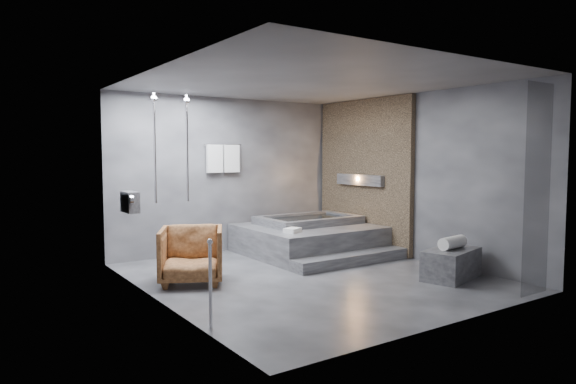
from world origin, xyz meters
TOP-DOWN VIEW (x-y plane):
  - room at (0.40, 0.24)m, footprint 5.00×5.04m
  - tub_deck at (1.05, 1.45)m, footprint 2.20×2.00m
  - tub_step at (1.05, 0.27)m, footprint 2.20×0.36m
  - concrete_bench at (1.62, -1.23)m, footprint 1.05×0.75m
  - driftwood_chair at (-1.56, 0.64)m, footprint 1.14×1.15m
  - rolled_towel at (1.65, -1.22)m, footprint 0.52×0.25m
  - deck_towel at (0.35, 0.94)m, footprint 0.34×0.30m

SIDE VIEW (x-z plane):
  - tub_step at x=1.05m, z-range 0.00..0.18m
  - concrete_bench at x=1.62m, z-range 0.00..0.43m
  - tub_deck at x=1.05m, z-range 0.00..0.50m
  - driftwood_chair at x=-1.56m, z-range 0.00..0.79m
  - rolled_towel at x=1.65m, z-range 0.43..0.61m
  - deck_towel at x=0.35m, z-range 0.50..0.57m
  - room at x=0.40m, z-range 0.32..3.14m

